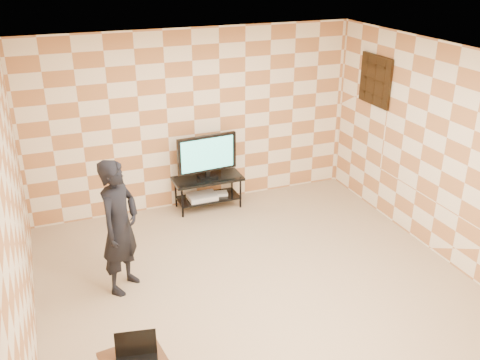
# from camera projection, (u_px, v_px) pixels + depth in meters

# --- Properties ---
(floor) EXTENTS (5.00, 5.00, 0.00)m
(floor) POSITION_uv_depth(u_px,v_px,m) (258.00, 287.00, 6.38)
(floor) COLOR tan
(floor) RESTS_ON ground
(wall_back) EXTENTS (5.00, 0.02, 2.70)m
(wall_back) POSITION_uv_depth(u_px,v_px,m) (194.00, 120.00, 7.97)
(wall_back) COLOR beige
(wall_back) RESTS_ON ground
(wall_front) EXTENTS (5.00, 0.02, 2.70)m
(wall_front) POSITION_uv_depth(u_px,v_px,m) (401.00, 321.00, 3.70)
(wall_front) COLOR beige
(wall_front) RESTS_ON ground
(wall_left) EXTENTS (0.02, 5.00, 2.70)m
(wall_left) POSITION_uv_depth(u_px,v_px,m) (15.00, 223.00, 5.01)
(wall_left) COLOR beige
(wall_left) RESTS_ON ground
(wall_right) EXTENTS (0.02, 5.00, 2.70)m
(wall_right) POSITION_uv_depth(u_px,v_px,m) (444.00, 154.00, 6.66)
(wall_right) COLOR beige
(wall_right) RESTS_ON ground
(ceiling) EXTENTS (5.00, 5.00, 0.02)m
(ceiling) POSITION_uv_depth(u_px,v_px,m) (262.00, 60.00, 5.29)
(ceiling) COLOR white
(ceiling) RESTS_ON wall_back
(wall_art) EXTENTS (0.04, 0.72, 0.72)m
(wall_art) POSITION_uv_depth(u_px,v_px,m) (375.00, 80.00, 7.73)
(wall_art) COLOR black
(wall_art) RESTS_ON wall_right
(tv_stand) EXTENTS (1.05, 0.47, 0.50)m
(tv_stand) POSITION_uv_depth(u_px,v_px,m) (208.00, 185.00, 8.19)
(tv_stand) COLOR black
(tv_stand) RESTS_ON floor
(tv) EXTENTS (0.93, 0.20, 0.67)m
(tv) POSITION_uv_depth(u_px,v_px,m) (207.00, 155.00, 7.98)
(tv) COLOR black
(tv) RESTS_ON tv_stand
(dvd_player) EXTENTS (0.44, 0.31, 0.07)m
(dvd_player) POSITION_uv_depth(u_px,v_px,m) (202.00, 197.00, 8.19)
(dvd_player) COLOR silver
(dvd_player) RESTS_ON tv_stand
(game_console) EXTENTS (0.23, 0.18, 0.05)m
(game_console) POSITION_uv_depth(u_px,v_px,m) (221.00, 194.00, 8.32)
(game_console) COLOR silver
(game_console) RESTS_ON tv_stand
(laptop) EXTENTS (0.40, 0.34, 0.24)m
(laptop) POSITION_uv_depth(u_px,v_px,m) (136.00, 356.00, 4.52)
(laptop) COLOR black
(laptop) RESTS_ON side_table
(person) EXTENTS (0.68, 0.70, 1.62)m
(person) POSITION_uv_depth(u_px,v_px,m) (120.00, 227.00, 6.06)
(person) COLOR black
(person) RESTS_ON floor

